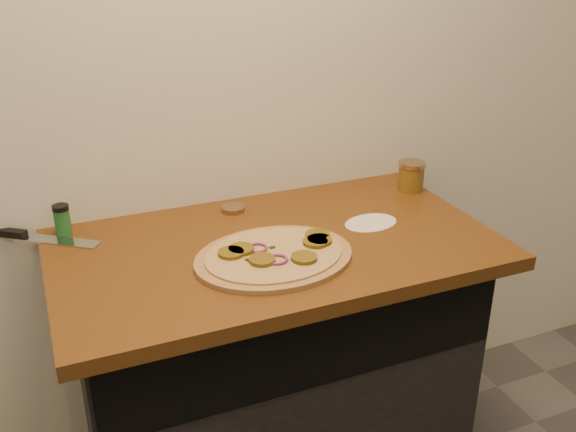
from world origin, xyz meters
name	(u,v)px	position (x,y,z in m)	size (l,w,h in m)	color
cabinet	(272,373)	(0.00, 1.45, 0.43)	(1.10, 0.60, 0.86)	black
countertop	(274,247)	(0.00, 1.42, 0.88)	(1.20, 0.70, 0.04)	brown
pizza	(275,256)	(-0.04, 1.32, 0.91)	(0.45, 0.45, 0.03)	tan
chefs_knife	(29,236)	(-0.62, 1.70, 0.91)	(0.31, 0.24, 0.02)	#B7BAC1
mason_jar_lid	(233,209)	(-0.04, 1.66, 0.91)	(0.07, 0.07, 0.02)	#A2815E
salsa_jar	(411,176)	(0.55, 1.60, 0.95)	(0.09, 0.09, 0.09)	#A72E10
spice_shaker	(62,220)	(-0.53, 1.68, 0.95)	(0.05, 0.05, 0.09)	#1D5C28
flour_spill	(371,223)	(0.30, 1.42, 0.90)	(0.17, 0.17, 0.00)	white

